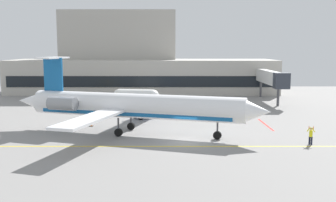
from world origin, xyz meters
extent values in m
cube|color=gray|center=(0.00, 0.00, -0.05)|extent=(120.00, 120.00, 0.10)
cube|color=yellow|center=(0.00, -1.87, 0.00)|extent=(108.00, 0.24, 0.01)
cube|color=red|center=(10.83, 9.42, 0.00)|extent=(0.30, 8.00, 0.01)
cube|color=#B7B2A8|center=(-7.35, 47.18, 3.62)|extent=(57.87, 14.37, 7.25)
cube|color=#A8A49A|center=(-13.05, 50.78, 12.67)|extent=(25.75, 10.06, 10.85)
cube|color=black|center=(-7.35, 39.95, 2.96)|extent=(55.55, 0.12, 2.28)
cube|color=silver|center=(17.01, 32.57, 4.45)|extent=(1.40, 14.85, 2.40)
cube|color=#2D333D|center=(17.01, 24.25, 4.45)|extent=(2.40, 2.00, 2.64)
cylinder|color=#4C4C51|center=(17.01, 38.50, 1.62)|extent=(0.44, 0.44, 3.25)
cylinder|color=#4C4C51|center=(17.01, 25.95, 1.62)|extent=(0.44, 0.44, 3.25)
cylinder|color=white|center=(-5.60, 4.01, 3.27)|extent=(24.91, 10.13, 2.79)
cube|color=#145999|center=(-5.60, 4.01, 2.50)|extent=(22.42, 9.12, 0.50)
cone|color=white|center=(7.38, -0.01, 3.27)|extent=(3.75, 3.52, 2.74)
cone|color=white|center=(-18.84, 8.12, 3.27)|extent=(4.17, 3.34, 2.37)
cube|color=white|center=(-5.42, 11.21, 2.85)|extent=(5.84, 11.37, 0.28)
cube|color=white|center=(-9.52, -2.03, 2.85)|extent=(5.84, 11.37, 0.28)
cylinder|color=gray|center=(-12.66, 8.50, 3.48)|extent=(3.66, 2.46, 1.54)
cylinder|color=gray|center=(-13.96, 4.30, 3.48)|extent=(3.66, 2.46, 1.54)
cube|color=#145999|center=(-15.72, 7.15, 6.66)|extent=(2.47, 0.97, 3.99)
cube|color=white|center=(-15.72, 7.15, 8.65)|extent=(3.19, 4.85, 0.20)
cylinder|color=#3F3F44|center=(3.55, 1.18, 1.39)|extent=(0.20, 0.20, 1.42)
cylinder|color=black|center=(3.55, 1.18, 0.45)|extent=(0.96, 0.60, 0.90)
cylinder|color=#3F3F44|center=(-6.27, 6.12, 1.39)|extent=(0.20, 0.20, 1.42)
cylinder|color=black|center=(-6.27, 6.12, 0.45)|extent=(0.96, 0.60, 0.90)
cylinder|color=#3F3F44|center=(-7.34, 2.65, 1.39)|extent=(0.20, 0.20, 1.42)
cylinder|color=black|center=(-7.34, 2.65, 0.45)|extent=(0.96, 0.60, 0.90)
cube|color=#E5B20C|center=(-17.10, 25.20, 0.65)|extent=(2.84, 3.56, 0.60)
cube|color=#C3970A|center=(-16.65, 24.40, 1.63)|extent=(1.76, 1.77, 1.36)
cylinder|color=black|center=(-15.92, 24.55, 0.35)|extent=(0.59, 0.75, 0.70)
cylinder|color=black|center=(-17.16, 23.85, 0.35)|extent=(0.59, 0.75, 0.70)
cylinder|color=black|center=(-17.04, 26.55, 0.35)|extent=(0.59, 0.75, 0.70)
cylinder|color=black|center=(-18.28, 25.86, 0.35)|extent=(0.59, 0.75, 0.70)
cube|color=#19389E|center=(-1.48, 17.48, 0.70)|extent=(3.43, 3.64, 0.69)
cube|color=navy|center=(-2.08, 18.20, 1.72)|extent=(2.01, 1.99, 1.35)
cylinder|color=black|center=(-2.87, 17.85, 0.35)|extent=(0.66, 0.72, 0.70)
cylinder|color=black|center=(-1.60, 18.91, 0.35)|extent=(0.66, 0.72, 0.70)
cylinder|color=black|center=(-1.35, 16.04, 0.35)|extent=(0.66, 0.72, 0.70)
cylinder|color=black|center=(-0.08, 17.11, 0.35)|extent=(0.66, 0.72, 0.70)
cube|color=#1E4CB2|center=(-5.19, 13.96, 0.58)|extent=(3.21, 2.90, 0.45)
cube|color=#1A4197|center=(-5.84, 13.51, 1.50)|extent=(1.73, 1.80, 1.40)
cylinder|color=black|center=(-5.55, 12.76, 0.35)|extent=(0.73, 0.63, 0.70)
cylinder|color=black|center=(-6.45, 14.04, 0.35)|extent=(0.73, 0.63, 0.70)
cylinder|color=black|center=(-3.93, 13.89, 0.35)|extent=(0.73, 0.63, 0.70)
cylinder|color=black|center=(-4.84, 15.17, 0.35)|extent=(0.73, 0.63, 0.70)
cylinder|color=white|center=(-7.34, 27.00, 1.55)|extent=(6.20, 3.37, 2.41)
sphere|color=white|center=(-4.45, 26.50, 1.55)|extent=(2.36, 2.36, 2.36)
sphere|color=white|center=(-10.24, 27.50, 1.55)|extent=(2.36, 2.36, 2.36)
cube|color=#59595B|center=(-9.10, 27.00, 0.17)|extent=(0.60, 2.17, 0.35)
cube|color=#59595B|center=(-5.58, 27.00, 0.17)|extent=(0.60, 2.17, 0.35)
cylinder|color=#191E33|center=(12.95, -1.08, 0.40)|extent=(0.18, 0.18, 0.80)
cylinder|color=#191E33|center=(12.77, -0.97, 0.40)|extent=(0.18, 0.18, 0.80)
cylinder|color=yellow|center=(12.86, -1.03, 1.15)|extent=(0.34, 0.34, 0.69)
sphere|color=tan|center=(12.86, -1.03, 1.61)|extent=(0.24, 0.24, 0.24)
cylinder|color=yellow|center=(13.05, -1.14, 1.55)|extent=(0.38, 0.27, 0.50)
cylinder|color=#F2590C|center=(13.05, -1.14, 1.77)|extent=(0.06, 0.06, 0.28)
cylinder|color=yellow|center=(12.67, -0.91, 1.55)|extent=(0.38, 0.27, 0.50)
cylinder|color=#F2590C|center=(12.67, -0.91, 1.77)|extent=(0.06, 0.06, 0.28)
cone|color=orange|center=(-12.10, 13.31, 0.28)|extent=(0.36, 0.36, 0.55)
cube|color=black|center=(-12.10, 13.31, 0.02)|extent=(0.47, 0.47, 0.04)
cone|color=orange|center=(-11.50, 8.30, 0.28)|extent=(0.36, 0.36, 0.55)
cube|color=black|center=(-11.50, 8.30, 0.02)|extent=(0.47, 0.47, 0.04)
camera|label=1|loc=(-1.79, -40.25, 9.83)|focal=41.84mm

